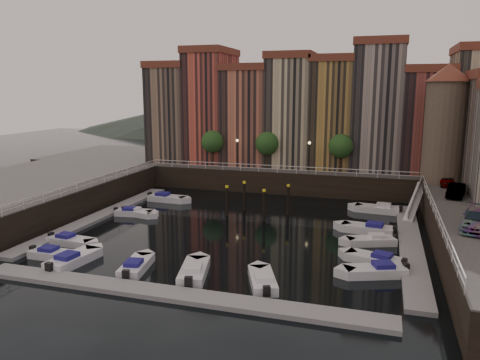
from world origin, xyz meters
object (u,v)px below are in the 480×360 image
(boat_left_1, at_px, (70,241))
(boat_left_2, at_px, (133,212))
(gangway, at_px, (415,199))
(mooring_pilings, at_px, (256,201))
(car_a, at_px, (446,181))
(corner_tower, at_px, (445,122))
(car_b, at_px, (456,191))
(boat_left_0, at_px, (54,254))
(car_c, at_px, (477,221))

(boat_left_1, bearing_deg, boat_left_2, 91.68)
(gangway, distance_m, mooring_pilings, 17.80)
(gangway, height_order, boat_left_1, gangway)
(car_a, bearing_deg, corner_tower, 96.85)
(mooring_pilings, bearing_deg, car_b, 5.33)
(boat_left_0, bearing_deg, car_a, 39.70)
(boat_left_0, relative_size, car_c, 0.85)
(boat_left_2, bearing_deg, car_a, 12.34)
(boat_left_2, bearing_deg, boat_left_0, -95.31)
(car_b, bearing_deg, boat_left_2, -156.17)
(corner_tower, distance_m, boat_left_2, 37.14)
(mooring_pilings, height_order, boat_left_1, mooring_pilings)
(gangway, height_order, mooring_pilings, gangway)
(boat_left_0, xyz_separation_m, boat_left_1, (-0.93, 3.43, 0.01))
(boat_left_1, relative_size, car_a, 1.19)
(mooring_pilings, distance_m, boat_left_0, 22.16)
(corner_tower, height_order, boat_left_0, corner_tower)
(boat_left_0, height_order, boat_left_2, boat_left_0)
(corner_tower, bearing_deg, gangway, -122.80)
(boat_left_0, relative_size, boat_left_2, 1.02)
(car_a, bearing_deg, boat_left_1, -152.85)
(boat_left_0, bearing_deg, boat_left_1, 106.50)
(gangway, distance_m, boat_left_0, 37.71)
(boat_left_2, xyz_separation_m, car_c, (33.81, -5.74, 3.44))
(boat_left_0, bearing_deg, car_c, 15.36)
(gangway, distance_m, boat_left_2, 31.60)
(car_a, distance_m, car_c, 17.79)
(mooring_pilings, height_order, car_b, car_b)
(car_c, bearing_deg, mooring_pilings, 166.43)
(gangway, xyz_separation_m, car_c, (3.59, -14.88, 1.87))
(gangway, distance_m, car_c, 15.42)
(mooring_pilings, relative_size, boat_left_1, 1.43)
(boat_left_2, bearing_deg, mooring_pilings, 9.97)
(car_c, bearing_deg, boat_left_1, -159.94)
(corner_tower, bearing_deg, car_b, -84.72)
(boat_left_1, distance_m, car_c, 34.73)
(gangway, xyz_separation_m, mooring_pilings, (-17.07, -5.03, -0.27))
(gangway, xyz_separation_m, boat_left_0, (-29.69, -23.20, -1.56))
(mooring_pilings, distance_m, car_a, 21.94)
(gangway, distance_m, car_a, 4.72)
(mooring_pilings, xyz_separation_m, car_c, (20.67, -9.86, 2.14))
(corner_tower, bearing_deg, boat_left_1, -144.09)
(boat_left_0, bearing_deg, boat_left_2, 93.47)
(car_a, bearing_deg, boat_left_2, -166.84)
(boat_left_0, bearing_deg, car_b, 32.45)
(car_b, bearing_deg, mooring_pilings, -160.98)
(boat_left_2, distance_m, car_c, 34.46)
(boat_left_0, bearing_deg, gangway, 39.34)
(gangway, height_order, boat_left_0, gangway)
(car_b, distance_m, car_c, 11.78)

